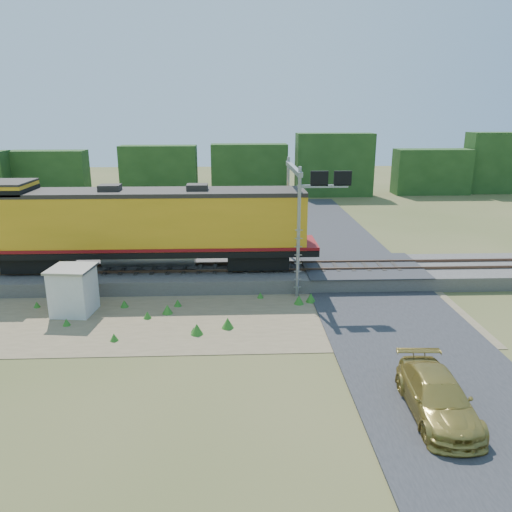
{
  "coord_description": "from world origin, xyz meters",
  "views": [
    {
      "loc": [
        -0.56,
        -22.32,
        9.78
      ],
      "look_at": [
        0.5,
        3.0,
        2.4
      ],
      "focal_mm": 35.0,
      "sensor_mm": 36.0,
      "label": 1
    }
  ],
  "objects_px": {
    "signal_gantry": "(301,194)",
    "shed": "(73,290)",
    "car": "(438,397)",
    "locomotive": "(142,225)"
  },
  "relations": [
    {
      "from": "shed",
      "to": "signal_gantry",
      "type": "bearing_deg",
      "value": 25.32
    },
    {
      "from": "signal_gantry",
      "to": "car",
      "type": "height_order",
      "value": "signal_gantry"
    },
    {
      "from": "locomotive",
      "to": "shed",
      "type": "distance_m",
      "value": 5.84
    },
    {
      "from": "shed",
      "to": "car",
      "type": "height_order",
      "value": "shed"
    },
    {
      "from": "car",
      "to": "signal_gantry",
      "type": "bearing_deg",
      "value": 105.05
    },
    {
      "from": "shed",
      "to": "car",
      "type": "relative_size",
      "value": 0.52
    },
    {
      "from": "signal_gantry",
      "to": "shed",
      "type": "bearing_deg",
      "value": -161.28
    },
    {
      "from": "signal_gantry",
      "to": "car",
      "type": "xyz_separation_m",
      "value": [
        2.94,
        -13.38,
        -4.62
      ]
    },
    {
      "from": "locomotive",
      "to": "shed",
      "type": "height_order",
      "value": "locomotive"
    },
    {
      "from": "shed",
      "to": "signal_gantry",
      "type": "xyz_separation_m",
      "value": [
        11.78,
        3.99,
        4.08
      ]
    }
  ]
}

